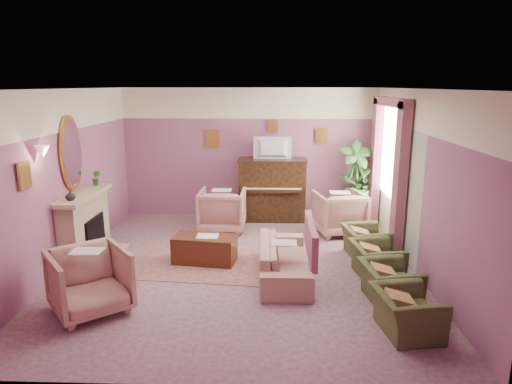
{
  "coord_description": "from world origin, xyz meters",
  "views": [
    {
      "loc": [
        0.49,
        -6.87,
        2.86
      ],
      "look_at": [
        0.23,
        0.4,
        1.14
      ],
      "focal_mm": 32.0,
      "sensor_mm": 36.0,
      "label": 1
    }
  ],
  "objects_px": {
    "sofa": "(284,253)",
    "floral_armchair_left": "(222,208)",
    "olive_chair_b": "(390,277)",
    "side_table": "(357,206)",
    "piano": "(272,190)",
    "olive_chair_d": "(365,237)",
    "television": "(273,146)",
    "coffee_table": "(205,249)",
    "olive_chair_a": "(407,306)",
    "floral_armchair_front": "(89,278)",
    "olive_chair_c": "(376,255)",
    "floral_armchair_right": "(339,210)"
  },
  "relations": [
    {
      "from": "sofa",
      "to": "floral_armchair_left",
      "type": "relative_size",
      "value": 2.02
    },
    {
      "from": "olive_chair_b",
      "to": "side_table",
      "type": "bearing_deg",
      "value": 86.51
    },
    {
      "from": "piano",
      "to": "olive_chair_d",
      "type": "height_order",
      "value": "piano"
    },
    {
      "from": "side_table",
      "to": "television",
      "type": "bearing_deg",
      "value": 177.96
    },
    {
      "from": "coffee_table",
      "to": "side_table",
      "type": "distance_m",
      "value": 3.78
    },
    {
      "from": "television",
      "to": "olive_chair_d",
      "type": "xyz_separation_m",
      "value": [
        1.58,
        -2.1,
        -1.26
      ]
    },
    {
      "from": "floral_armchair_left",
      "to": "olive_chair_a",
      "type": "distance_m",
      "value": 4.61
    },
    {
      "from": "coffee_table",
      "to": "piano",
      "type": "bearing_deg",
      "value": 66.34
    },
    {
      "from": "side_table",
      "to": "olive_chair_d",
      "type": "bearing_deg",
      "value": -96.27
    },
    {
      "from": "television",
      "to": "olive_chair_a",
      "type": "height_order",
      "value": "television"
    },
    {
      "from": "floral_armchair_front",
      "to": "olive_chair_b",
      "type": "relative_size",
      "value": 1.17
    },
    {
      "from": "piano",
      "to": "floral_armchair_left",
      "type": "height_order",
      "value": "piano"
    },
    {
      "from": "olive_chair_a",
      "to": "olive_chair_d",
      "type": "distance_m",
      "value": 2.46
    },
    {
      "from": "floral_armchair_left",
      "to": "floral_armchair_front",
      "type": "distance_m",
      "value": 3.69
    },
    {
      "from": "piano",
      "to": "floral_armchair_front",
      "type": "height_order",
      "value": "piano"
    },
    {
      "from": "side_table",
      "to": "olive_chair_c",
      "type": "bearing_deg",
      "value": -94.48
    },
    {
      "from": "floral_armchair_right",
      "to": "side_table",
      "type": "distance_m",
      "value": 0.95
    },
    {
      "from": "coffee_table",
      "to": "sofa",
      "type": "relative_size",
      "value": 0.53
    },
    {
      "from": "olive_chair_b",
      "to": "olive_chair_c",
      "type": "xyz_separation_m",
      "value": [
        0.0,
        0.82,
        0.0
      ]
    },
    {
      "from": "olive_chair_a",
      "to": "floral_armchair_front",
      "type": "bearing_deg",
      "value": 174.52
    },
    {
      "from": "floral_armchair_front",
      "to": "side_table",
      "type": "relative_size",
      "value": 1.32
    },
    {
      "from": "coffee_table",
      "to": "olive_chair_a",
      "type": "relative_size",
      "value": 1.26
    },
    {
      "from": "olive_chair_b",
      "to": "olive_chair_d",
      "type": "height_order",
      "value": "same"
    },
    {
      "from": "olive_chair_b",
      "to": "olive_chair_c",
      "type": "bearing_deg",
      "value": 90.0
    },
    {
      "from": "floral_armchair_left",
      "to": "sofa",
      "type": "bearing_deg",
      "value": -62.15
    },
    {
      "from": "olive_chair_a",
      "to": "floral_armchair_left",
      "type": "bearing_deg",
      "value": 124.05
    },
    {
      "from": "olive_chair_a",
      "to": "side_table",
      "type": "relative_size",
      "value": 1.13
    },
    {
      "from": "sofa",
      "to": "floral_armchair_right",
      "type": "bearing_deg",
      "value": 61.9
    },
    {
      "from": "floral_armchair_left",
      "to": "olive_chair_c",
      "type": "xyz_separation_m",
      "value": [
        2.58,
        -2.18,
        -0.12
      ]
    },
    {
      "from": "side_table",
      "to": "coffee_table",
      "type": "bearing_deg",
      "value": -140.43
    },
    {
      "from": "floral_armchair_front",
      "to": "olive_chair_b",
      "type": "xyz_separation_m",
      "value": [
        3.91,
        0.45,
        -0.12
      ]
    },
    {
      "from": "floral_armchair_left",
      "to": "olive_chair_b",
      "type": "distance_m",
      "value": 3.96
    },
    {
      "from": "floral_armchair_left",
      "to": "olive_chair_c",
      "type": "bearing_deg",
      "value": -40.17
    },
    {
      "from": "olive_chair_d",
      "to": "side_table",
      "type": "relative_size",
      "value": 1.13
    },
    {
      "from": "coffee_table",
      "to": "floral_armchair_right",
      "type": "bearing_deg",
      "value": 33.63
    },
    {
      "from": "piano",
      "to": "olive_chair_c",
      "type": "bearing_deg",
      "value": -61.99
    },
    {
      "from": "sofa",
      "to": "piano",
      "type": "bearing_deg",
      "value": 93.42
    },
    {
      "from": "sofa",
      "to": "side_table",
      "type": "relative_size",
      "value": 2.68
    },
    {
      "from": "olive_chair_d",
      "to": "olive_chair_b",
      "type": "bearing_deg",
      "value": -90.0
    },
    {
      "from": "floral_armchair_right",
      "to": "olive_chair_b",
      "type": "height_order",
      "value": "floral_armchair_right"
    },
    {
      "from": "floral_armchair_left",
      "to": "television",
      "type": "bearing_deg",
      "value": 36.73
    },
    {
      "from": "floral_armchair_front",
      "to": "side_table",
      "type": "xyz_separation_m",
      "value": [
        4.13,
        4.12,
        -0.11
      ]
    },
    {
      "from": "olive_chair_d",
      "to": "floral_armchair_right",
      "type": "bearing_deg",
      "value": 102.27
    },
    {
      "from": "floral_armchair_front",
      "to": "olive_chair_d",
      "type": "bearing_deg",
      "value": 28.1
    },
    {
      "from": "floral_armchair_left",
      "to": "floral_armchair_right",
      "type": "height_order",
      "value": "same"
    },
    {
      "from": "olive_chair_c",
      "to": "olive_chair_d",
      "type": "distance_m",
      "value": 0.82
    },
    {
      "from": "television",
      "to": "floral_armchair_right",
      "type": "bearing_deg",
      "value": -33.32
    },
    {
      "from": "sofa",
      "to": "olive_chair_d",
      "type": "distance_m",
      "value": 1.65
    },
    {
      "from": "piano",
      "to": "floral_armchair_front",
      "type": "distance_m",
      "value": 4.84
    },
    {
      "from": "floral_armchair_front",
      "to": "floral_armchair_right",
      "type": "bearing_deg",
      "value": 42.46
    }
  ]
}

